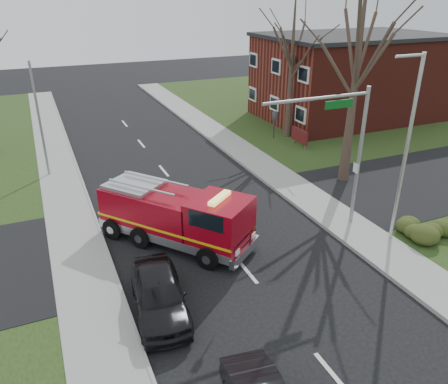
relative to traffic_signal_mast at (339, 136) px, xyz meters
name	(u,v)px	position (x,y,z in m)	size (l,w,h in m)	color
ground	(246,270)	(-5.21, -1.50, -4.71)	(120.00, 120.00, 0.00)	black
sidewalk_right	(366,238)	(0.99, -1.50, -4.63)	(2.40, 80.00, 0.15)	gray
sidewalk_left	(93,308)	(-11.41, -1.50, -4.63)	(2.40, 80.00, 0.15)	gray
brick_building	(350,77)	(13.79, 16.50, -1.05)	(15.40, 10.40, 7.25)	maroon
health_center_sign	(300,136)	(5.29, 11.00, -3.83)	(0.12, 2.00, 1.40)	#561415
hedge_corner	(430,226)	(3.79, -2.50, -4.13)	(2.80, 2.00, 0.90)	#303F16
bare_tree_near	(358,55)	(4.29, 4.50, 2.71)	(6.00, 6.00, 12.00)	#362820
bare_tree_far	(292,52)	(5.79, 13.50, 1.78)	(5.25, 5.25, 10.50)	#362820
traffic_signal_mast	(339,136)	(0.00, 0.00, 0.00)	(5.29, 0.18, 6.80)	gray
streetlight_pole	(406,147)	(1.93, -2.00, -0.16)	(1.48, 0.16, 8.40)	#B7BABF
utility_pole_far	(40,122)	(-12.01, 12.50, -1.21)	(0.14, 0.14, 7.00)	gray
fire_engine	(177,217)	(-7.08, 1.80, -3.43)	(6.19, 6.99, 2.83)	maroon
parked_car_maroon	(159,294)	(-9.17, -2.50, -3.95)	(1.79, 4.44, 1.51)	black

